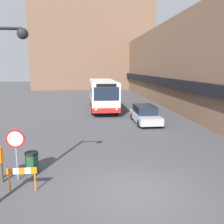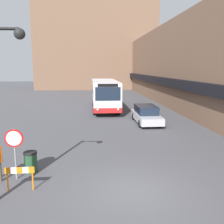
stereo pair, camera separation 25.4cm
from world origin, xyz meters
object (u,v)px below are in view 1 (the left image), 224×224
at_px(city_bus, 103,94).
at_px(parked_car_front, 145,114).
at_px(construction_barricade, 22,175).
at_px(trash_bin, 32,162).
at_px(stop_sign, 16,144).

distance_m(city_bus, parked_car_front, 7.87).
distance_m(city_bus, construction_barricade, 18.98).
bearing_deg(city_bus, trash_bin, -104.59).
height_order(city_bus, stop_sign, city_bus).
height_order(stop_sign, trash_bin, stop_sign).
distance_m(parked_car_front, construction_barricade, 13.51).
relative_size(parked_car_front, stop_sign, 2.25).
distance_m(stop_sign, trash_bin, 1.36).
distance_m(parked_car_front, stop_sign, 12.95).
xyz_separation_m(parked_car_front, stop_sign, (-7.88, -10.24, 0.83)).
relative_size(city_bus, stop_sign, 4.68).
xyz_separation_m(parked_car_front, trash_bin, (-7.44, -9.54, -0.26)).
relative_size(parked_car_front, trash_bin, 5.13).
height_order(city_bus, parked_car_front, city_bus).
height_order(city_bus, construction_barricade, city_bus).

